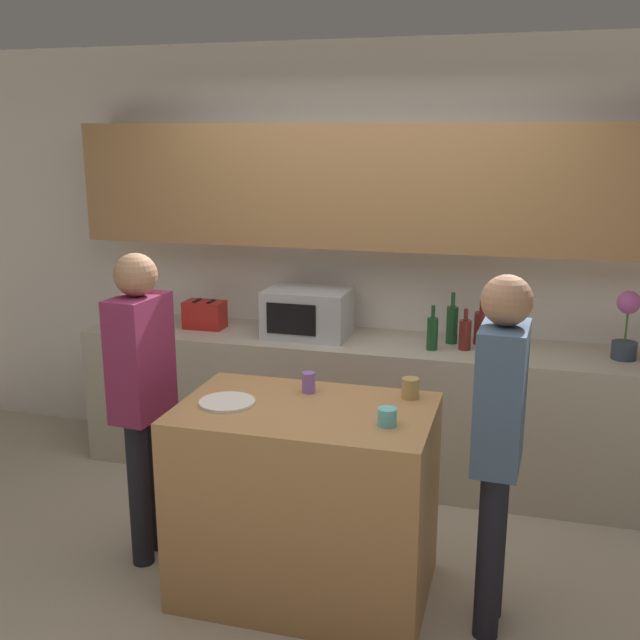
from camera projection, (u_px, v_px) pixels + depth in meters
name	position (u px, v px, depth m)	size (l,w,h in m)	color
ground_plane	(297.00, 595.00, 3.57)	(14.00, 14.00, 0.00)	#BCAD93
back_wall	(373.00, 231.00, 4.74)	(6.40, 0.40, 2.70)	silver
back_counter	(362.00, 407.00, 4.76)	(3.60, 0.62, 0.89)	#B7AD99
kitchen_island	(306.00, 500.00, 3.51)	(1.16, 0.74, 0.93)	#B27F4C
microwave	(308.00, 313.00, 4.71)	(0.52, 0.39, 0.30)	#B7BABC
toaster	(205.00, 315.00, 4.91)	(0.26, 0.16, 0.18)	#B21E19
potted_plant	(627.00, 325.00, 4.21)	(0.14, 0.14, 0.39)	#333D4C
bottle_0	(432.00, 333.00, 4.42)	(0.07, 0.07, 0.27)	#194723
bottle_1	(452.00, 324.00, 4.55)	(0.07, 0.07, 0.32)	#194723
bottle_2	(465.00, 334.00, 4.42)	(0.07, 0.07, 0.25)	maroon
bottle_3	(481.00, 327.00, 4.53)	(0.08, 0.08, 0.28)	maroon
plate_on_island	(227.00, 402.00, 3.44)	(0.26, 0.26, 0.01)	white
cup_0	(387.00, 417.00, 3.19)	(0.08, 0.08, 0.08)	#68CDDD
cup_1	(308.00, 382.00, 3.59)	(0.06, 0.06, 0.10)	#8D62C2
cup_2	(410.00, 388.00, 3.51)	(0.08, 0.08, 0.10)	tan
person_left	(142.00, 384.00, 3.69)	(0.22, 0.35, 1.59)	black
person_center	(499.00, 428.00, 3.13)	(0.21, 0.35, 1.59)	black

